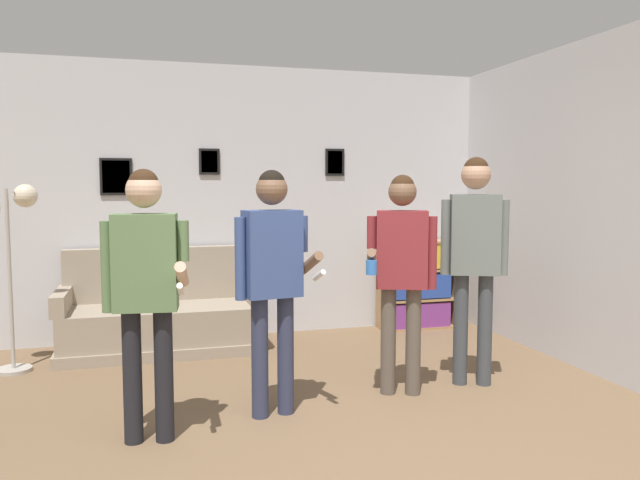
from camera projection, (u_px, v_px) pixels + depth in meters
name	position (u px, v px, depth m)	size (l,w,h in m)	color
wall_back	(250.00, 202.00, 6.30)	(7.24, 0.08, 2.70)	silver
wall_right	(581.00, 206.00, 5.15)	(0.06, 6.10, 2.70)	silver
couch	(162.00, 318.00, 5.75)	(1.80, 0.80, 0.93)	gray
bookshelf	(417.00, 285.00, 6.63)	(0.82, 0.30, 0.93)	#A87F51
floor_lamp	(8.00, 232.00, 4.99)	(0.47, 0.28, 1.53)	#ADA89E
person_player_foreground_left	(146.00, 278.00, 3.61)	(0.50, 0.48, 1.61)	black
person_player_foreground_center	(272.00, 267.00, 4.04)	(0.53, 0.43, 1.62)	#2D334C
person_watcher_holding_cup	(402.00, 262.00, 4.47)	(0.57, 0.36, 1.59)	brown
person_spectator_near_bookshelf	(474.00, 245.00, 4.68)	(0.47, 0.32, 1.73)	#3D4247
drinking_cup	(423.00, 235.00, 6.60)	(0.08, 0.08, 0.12)	blue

